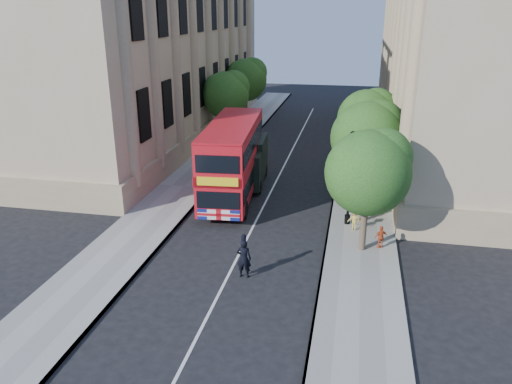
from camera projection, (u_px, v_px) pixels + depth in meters
The scene contains 17 objects.
ground at pixel (232, 269), 22.73m from camera, with size 120.00×120.00×0.00m, color black.
pavement_right at pixel (361, 200), 30.83m from camera, with size 3.50×80.00×0.12m, color gray.
pavement_left at pixel (184, 187), 32.98m from camera, with size 3.50×80.00×0.12m, color gray.
building_right at pixel (475, 38), 39.12m from camera, with size 12.00×38.00×18.00m, color tan.
building_left at pixel (145, 35), 44.28m from camera, with size 12.00×38.00×18.00m, color tan.
tree_right_near at pixel (369, 168), 22.96m from camera, with size 4.00×4.00×6.08m.
tree_right_mid at pixel (368, 134), 28.42m from camera, with size 4.20×4.20×6.37m.
tree_right_far at pixel (367, 116), 33.98m from camera, with size 4.00×4.00×6.15m.
tree_left_far at pixel (226, 92), 42.58m from camera, with size 4.00×4.00×6.30m.
tree_left_back at pixel (246, 78), 49.85m from camera, with size 4.20×4.20×6.65m.
lamp_post at pixel (350, 182), 26.45m from camera, with size 0.32×0.32×5.16m.
double_decker_bus at pixel (233, 157), 30.72m from camera, with size 3.47×10.16×4.61m.
box_van at pixel (248, 163), 33.28m from camera, with size 2.52×5.42×3.02m.
police_constable at pixel (244, 258), 21.78m from camera, with size 0.65×0.43×1.79m, color black.
woman_pedestrian at pixel (359, 206), 27.29m from camera, with size 0.88×0.69×1.82m, color silver.
child_a at pixel (381, 237), 24.30m from camera, with size 0.67×0.28×1.14m, color #CD5024.
child_b at pixel (355, 220), 26.31m from camera, with size 0.75×0.43×1.16m, color gold.
Camera 1 is at (5.10, -19.50, 11.14)m, focal length 35.00 mm.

